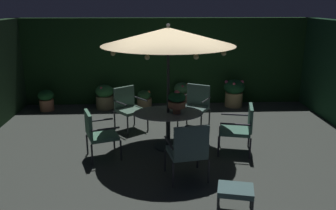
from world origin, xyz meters
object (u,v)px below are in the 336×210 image
Objects in this scene: patio_chair_east at (128,105)px; patio_chair_north at (241,126)px; ottoman_footrest at (236,191)px; potted_plant_back_center at (234,92)px; potted_plant_right_far at (144,100)px; potted_plant_left_near at (182,93)px; patio_dining_table at (168,120)px; patio_chair_northeast at (196,103)px; patio_chair_southeast at (98,132)px; centerpiece_planter at (177,100)px; potted_plant_front_corner at (105,97)px; patio_umbrella at (168,37)px; patio_chair_south at (188,149)px; potted_plant_right_near at (46,100)px.

patio_chair_north is at bearing -32.52° from patio_chair_east.
ottoman_footrest is 5.43m from potted_plant_back_center.
potted_plant_right_far is 0.81× the size of potted_plant_left_near.
patio_dining_table is 2.83m from potted_plant_right_far.
patio_chair_northeast is 1.60m from patio_chair_east.
patio_chair_north reaches higher than patio_dining_table.
patio_chair_east is 1.06× the size of patio_chair_southeast.
centerpiece_planter is 3.54m from potted_plant_back_center.
patio_chair_north is at bearing 74.61° from ottoman_footrest.
patio_dining_table is 3.00× the size of centerpiece_planter.
potted_plant_front_corner is 3.68m from potted_plant_back_center.
centerpiece_planter is 0.47× the size of patio_chair_northeast.
patio_umbrella reaches higher than patio_chair_north.
patio_chair_east reaches higher than potted_plant_left_near.
potted_plant_right_far is at bearing 122.35° from patio_chair_north.
patio_chair_northeast is at bearing 91.85° from ottoman_footrest.
potted_plant_right_far is at bearing 104.90° from ottoman_footrest.
patio_chair_northeast is at bearing -50.17° from potted_plant_right_far.
potted_plant_right_far is (-1.38, 5.17, -0.08)m from ottoman_footrest.
patio_chair_southeast is (-1.53, -0.40, -0.49)m from centerpiece_planter.
patio_dining_table is 1.81× the size of potted_plant_back_center.
patio_umbrella reaches higher than patio_dining_table.
centerpiece_planter is at bearing -75.93° from potted_plant_right_far.
centerpiece_planter is at bearing 168.55° from patio_chair_north.
patio_umbrella is 3.81× the size of potted_plant_front_corner.
potted_plant_back_center is at bearing 67.85° from patio_chair_south.
patio_dining_table is 3.18m from potted_plant_left_near.
ottoman_footrest is at bearing -70.89° from patio_dining_table.
patio_chair_east is 1.28× the size of potted_plant_back_center.
potted_plant_right_far is (1.11, -0.09, -0.08)m from potted_plant_front_corner.
patio_umbrella reaches higher than potted_plant_front_corner.
patio_chair_northeast is 0.98× the size of patio_chair_south.
patio_chair_east is at bearing 114.07° from patio_chair_south.
patio_chair_northeast is 1.75× the size of ottoman_footrest.
patio_umbrella is 4.52× the size of ottoman_footrest.
centerpiece_planter reaches higher than potted_plant_right_far.
ottoman_footrest is at bearing -70.89° from patio_umbrella.
patio_chair_southeast is (-1.36, -0.47, -0.05)m from patio_dining_table.
patio_dining_table is 3.53m from potted_plant_back_center.
centerpiece_planter is 3.51m from potted_plant_front_corner.
patio_umbrella is 2.74× the size of patio_chair_southeast.
potted_plant_back_center is at bearing 77.37° from ottoman_footrest.
potted_plant_front_corner is 1.12m from potted_plant_right_far.
potted_plant_back_center is (2.02, 2.89, -0.17)m from patio_dining_table.
potted_plant_right_near is (-3.51, 4.15, -0.27)m from patio_chair_south.
patio_dining_table is 2.43× the size of potted_plant_right_near.
potted_plant_back_center is (1.19, 5.30, 0.08)m from ottoman_footrest.
potted_plant_left_near reaches higher than potted_plant_right_near.
patio_chair_south is at bearing -112.15° from potted_plant_back_center.
patio_chair_southeast reaches higher than potted_plant_back_center.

